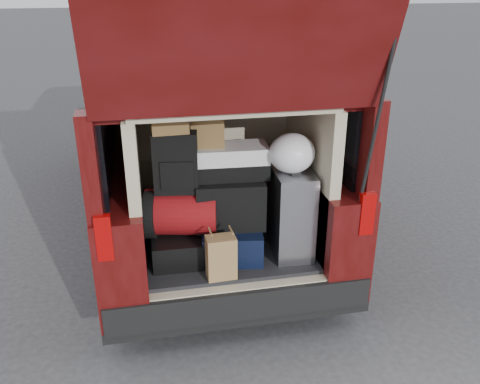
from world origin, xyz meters
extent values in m
plane|color=#353537|center=(0.00, 0.00, 0.00)|extent=(80.00, 80.00, 0.00)
cylinder|color=black|center=(-0.82, 0.40, 0.32)|extent=(0.24, 0.64, 0.64)
cylinder|color=black|center=(0.82, 0.40, 0.32)|extent=(0.24, 0.64, 0.64)
cylinder|color=black|center=(-0.82, 3.70, 0.32)|extent=(0.24, 0.64, 0.64)
cylinder|color=black|center=(0.82, 3.70, 0.32)|extent=(0.24, 0.64, 0.64)
cube|color=black|center=(0.00, 2.08, 0.26)|extent=(1.90, 4.85, 0.08)
cube|color=#480907|center=(-0.79, 2.08, 0.70)|extent=(0.33, 4.85, 0.80)
cube|color=#480907|center=(0.79, 2.08, 0.70)|extent=(0.33, 4.85, 0.80)
cube|color=#480907|center=(0.00, 2.08, 1.73)|extent=(1.82, 4.46, 0.10)
cube|color=black|center=(-0.88, 1.97, 1.44)|extent=(0.12, 4.25, 0.68)
cube|color=black|center=(0.88, 1.97, 1.44)|extent=(0.12, 4.25, 0.68)
cube|color=black|center=(0.00, -0.29, 0.40)|extent=(1.86, 0.16, 0.22)
cube|color=#990505|center=(-0.86, -0.33, 1.02)|extent=(0.10, 0.06, 0.30)
cube|color=#990505|center=(0.86, -0.33, 1.02)|extent=(0.10, 0.06, 0.30)
cube|color=black|center=(0.00, 0.28, 0.52)|extent=(1.24, 1.05, 0.06)
cube|color=#C2B695|center=(-0.66, 0.28, 1.12)|extent=(0.08, 1.05, 1.15)
cube|color=#C2B695|center=(0.66, 0.28, 1.12)|extent=(0.08, 1.05, 1.15)
cube|color=#C2B695|center=(0.00, 0.83, 1.12)|extent=(1.34, 0.06, 1.15)
cube|color=#C2B695|center=(0.00, 0.28, 1.73)|extent=(1.34, 1.05, 0.06)
cube|color=#480907|center=(0.00, -0.46, 2.26)|extent=(1.75, 0.38, 1.02)
cylinder|color=black|center=(0.84, -0.40, 1.65)|extent=(0.02, 0.90, 0.76)
cube|color=black|center=(0.00, 0.28, 0.28)|extent=(1.24, 1.05, 0.55)
cube|color=black|center=(-0.39, 0.16, 0.65)|extent=(0.37, 0.50, 0.20)
cube|color=black|center=(0.03, 0.15, 0.67)|extent=(0.51, 0.59, 0.23)
cube|color=silver|center=(0.46, 0.07, 0.88)|extent=(0.29, 0.45, 0.66)
cube|color=#9E7E47|center=(-0.11, -0.18, 0.71)|extent=(0.21, 0.14, 0.31)
cube|color=maroon|center=(-0.35, 0.16, 0.92)|extent=(0.57, 0.43, 0.34)
cube|color=black|center=(0.01, 0.15, 0.96)|extent=(0.52, 0.34, 0.36)
cube|color=black|center=(-0.37, 0.16, 1.30)|extent=(0.33, 0.23, 0.44)
cube|color=silver|center=(0.04, 0.22, 1.26)|extent=(0.54, 0.30, 0.24)
cube|color=brown|center=(-0.40, 0.17, 1.63)|extent=(0.25, 0.21, 0.22)
cube|color=brown|center=(-0.12, 0.26, 1.49)|extent=(0.26, 0.22, 0.23)
ellipsoid|color=white|center=(0.44, 0.05, 1.35)|extent=(0.35, 0.33, 0.28)
camera|label=1|loc=(-0.59, -3.18, 2.51)|focal=38.00mm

